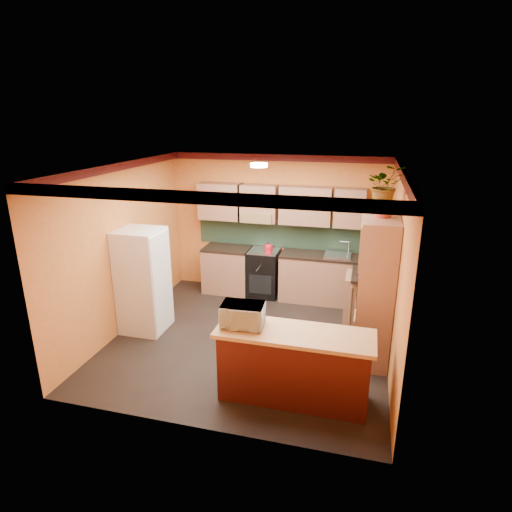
{
  "coord_description": "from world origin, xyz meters",
  "views": [
    {
      "loc": [
        1.63,
        -5.81,
        3.38
      ],
      "look_at": [
        -0.01,
        0.45,
        1.25
      ],
      "focal_mm": 30.0,
      "sensor_mm": 36.0,
      "label": 1
    }
  ],
  "objects_px": {
    "stove": "(264,273)",
    "microwave": "(243,315)",
    "base_cabinets_back": "(295,276)",
    "fridge": "(143,281)",
    "breakfast_bar": "(294,368)",
    "pantry": "(375,291)"
  },
  "relations": [
    {
      "from": "base_cabinets_back",
      "to": "fridge",
      "type": "relative_size",
      "value": 2.15
    },
    {
      "from": "microwave",
      "to": "fridge",
      "type": "bearing_deg",
      "value": 145.09
    },
    {
      "from": "breakfast_bar",
      "to": "microwave",
      "type": "bearing_deg",
      "value": 180.0
    },
    {
      "from": "pantry",
      "to": "base_cabinets_back",
      "type": "bearing_deg",
      "value": 127.35
    },
    {
      "from": "base_cabinets_back",
      "to": "pantry",
      "type": "xyz_separation_m",
      "value": [
        1.43,
        -1.87,
        0.61
      ]
    },
    {
      "from": "fridge",
      "to": "breakfast_bar",
      "type": "relative_size",
      "value": 0.94
    },
    {
      "from": "pantry",
      "to": "breakfast_bar",
      "type": "distance_m",
      "value": 1.65
    },
    {
      "from": "fridge",
      "to": "pantry",
      "type": "height_order",
      "value": "pantry"
    },
    {
      "from": "base_cabinets_back",
      "to": "pantry",
      "type": "relative_size",
      "value": 1.74
    },
    {
      "from": "stove",
      "to": "microwave",
      "type": "distance_m",
      "value": 3.19
    },
    {
      "from": "fridge",
      "to": "microwave",
      "type": "relative_size",
      "value": 3.29
    },
    {
      "from": "stove",
      "to": "pantry",
      "type": "relative_size",
      "value": 0.43
    },
    {
      "from": "base_cabinets_back",
      "to": "stove",
      "type": "xyz_separation_m",
      "value": [
        -0.62,
        -0.0,
        0.02
      ]
    },
    {
      "from": "stove",
      "to": "fridge",
      "type": "relative_size",
      "value": 0.54
    },
    {
      "from": "breakfast_bar",
      "to": "microwave",
      "type": "xyz_separation_m",
      "value": [
        -0.64,
        0.0,
        0.63
      ]
    },
    {
      "from": "fridge",
      "to": "pantry",
      "type": "relative_size",
      "value": 0.81
    },
    {
      "from": "stove",
      "to": "microwave",
      "type": "xyz_separation_m",
      "value": [
        0.48,
        -3.09,
        0.62
      ]
    },
    {
      "from": "fridge",
      "to": "breakfast_bar",
      "type": "xyz_separation_m",
      "value": [
        2.68,
        -1.22,
        -0.41
      ]
    },
    {
      "from": "base_cabinets_back",
      "to": "breakfast_bar",
      "type": "distance_m",
      "value": 3.14
    },
    {
      "from": "stove",
      "to": "breakfast_bar",
      "type": "bearing_deg",
      "value": -69.96
    },
    {
      "from": "breakfast_bar",
      "to": "microwave",
      "type": "height_order",
      "value": "microwave"
    },
    {
      "from": "base_cabinets_back",
      "to": "pantry",
      "type": "height_order",
      "value": "pantry"
    }
  ]
}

